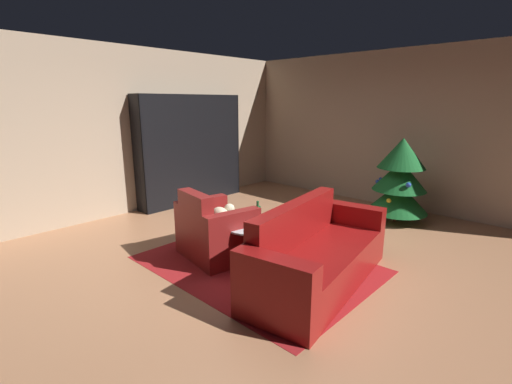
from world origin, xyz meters
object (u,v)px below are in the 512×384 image
book_stack_on_table (251,220)px  bottle_on_table (258,213)px  bookshelf_unit (197,151)px  couch_red (316,257)px  armchair_red (215,232)px  coffee_table (250,230)px  decorated_tree (400,179)px

book_stack_on_table → bottle_on_table: size_ratio=0.85×
bookshelf_unit → book_stack_on_table: bookshelf_unit is taller
couch_red → armchair_red: bearing=-167.1°
armchair_red → couch_red: bearing=12.9°
couch_red → coffee_table: size_ratio=3.57×
armchair_red → bottle_on_table: size_ratio=3.88×
couch_red → coffee_table: bearing=-172.2°
book_stack_on_table → decorated_tree: size_ratio=0.16×
book_stack_on_table → decorated_tree: bearing=75.9°
coffee_table → bottle_on_table: bottle_on_table is taller
couch_red → decorated_tree: bearing=94.8°
coffee_table → decorated_tree: decorated_tree is taller
bottle_on_table → book_stack_on_table: bearing=-94.5°
coffee_table → bottle_on_table: size_ratio=2.34×
armchair_red → book_stack_on_table: (0.40, 0.24, 0.19)m
bottle_on_table → decorated_tree: bearing=75.5°
couch_red → bottle_on_table: couch_red is taller
bookshelf_unit → decorated_tree: size_ratio=1.62×
armchair_red → decorated_tree: decorated_tree is taller
bookshelf_unit → bottle_on_table: bookshelf_unit is taller
bookshelf_unit → couch_red: 3.82m
coffee_table → book_stack_on_table: (-0.04, 0.06, 0.09)m
decorated_tree → bottle_on_table: bearing=-104.5°
bottle_on_table → decorated_tree: (0.67, 2.57, 0.12)m
coffee_table → decorated_tree: bearing=77.0°
book_stack_on_table → decorated_tree: (0.67, 2.67, 0.19)m
decorated_tree → armchair_red: bearing=-110.2°
bottle_on_table → decorated_tree: 2.66m
book_stack_on_table → bottle_on_table: (0.01, 0.10, 0.06)m
bookshelf_unit → armchair_red: bearing=-33.5°
coffee_table → armchair_red: bearing=-157.9°
coffee_table → book_stack_on_table: bearing=124.6°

